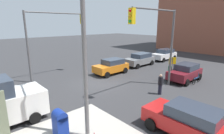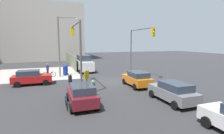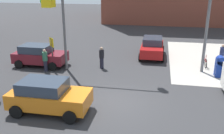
{
  "view_description": "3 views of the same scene",
  "coord_description": "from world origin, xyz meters",
  "px_view_note": "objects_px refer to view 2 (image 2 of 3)",
  "views": [
    {
      "loc": [
        9.34,
        12.18,
        5.4
      ],
      "look_at": [
        -1.28,
        0.41,
        1.44
      ],
      "focal_mm": 28.0,
      "sensor_mm": 36.0,
      "label": 1
    },
    {
      "loc": [
        -19.29,
        6.93,
        4.67
      ],
      "look_at": [
        -0.05,
        0.12,
        1.78
      ],
      "focal_mm": 28.0,
      "sensor_mm": 36.0,
      "label": 2
    },
    {
      "loc": [
        2.09,
        -11.92,
        6.1
      ],
      "look_at": [
        -0.33,
        0.58,
        1.75
      ],
      "focal_mm": 40.0,
      "sensor_mm": 36.0,
      "label": 3
    }
  ],
  "objects_px": {
    "pedestrian_crossing": "(93,90)",
    "hatchback_orange": "(137,79)",
    "bicycle_leaning_on_fence": "(49,74)",
    "van_white_delivery": "(84,63)",
    "traffic_signal_nw_corner": "(77,43)",
    "hatchback_red": "(31,77)",
    "pedestrian_waiting": "(48,69)",
    "bicycle_at_crosswalk": "(66,103)",
    "coupe_maroon": "(82,95)",
    "mailbox_blue": "(65,70)",
    "sedan_gray": "(173,92)",
    "pedestrian_walking_north": "(70,81)",
    "traffic_signal_se_corner": "(139,42)",
    "street_lamp_corner": "(62,42)"
  },
  "relations": [
    {
      "from": "hatchback_red",
      "to": "bicycle_at_crosswalk",
      "type": "distance_m",
      "value": 8.89
    },
    {
      "from": "bicycle_leaning_on_fence",
      "to": "bicycle_at_crosswalk",
      "type": "bearing_deg",
      "value": -174.49
    },
    {
      "from": "coupe_maroon",
      "to": "pedestrian_walking_north",
      "type": "height_order",
      "value": "pedestrian_walking_north"
    },
    {
      "from": "bicycle_at_crosswalk",
      "to": "mailbox_blue",
      "type": "bearing_deg",
      "value": -4.4
    },
    {
      "from": "coupe_maroon",
      "to": "van_white_delivery",
      "type": "distance_m",
      "value": 15.69
    },
    {
      "from": "traffic_signal_nw_corner",
      "to": "pedestrian_walking_north",
      "type": "relative_size",
      "value": 4.0
    },
    {
      "from": "bicycle_at_crosswalk",
      "to": "pedestrian_walking_north",
      "type": "bearing_deg",
      "value": -9.46
    },
    {
      "from": "hatchback_red",
      "to": "pedestrian_walking_north",
      "type": "bearing_deg",
      "value": -132.8
    },
    {
      "from": "street_lamp_corner",
      "to": "van_white_delivery",
      "type": "height_order",
      "value": "street_lamp_corner"
    },
    {
      "from": "sedan_gray",
      "to": "street_lamp_corner",
      "type": "bearing_deg",
      "value": 28.73
    },
    {
      "from": "mailbox_blue",
      "to": "pedestrian_waiting",
      "type": "bearing_deg",
      "value": 75.96
    },
    {
      "from": "pedestrian_crossing",
      "to": "hatchback_orange",
      "type": "bearing_deg",
      "value": 154.42
    },
    {
      "from": "van_white_delivery",
      "to": "pedestrian_crossing",
      "type": "height_order",
      "value": "van_white_delivery"
    },
    {
      "from": "hatchback_orange",
      "to": "van_white_delivery",
      "type": "bearing_deg",
      "value": 16.5
    },
    {
      "from": "traffic_signal_nw_corner",
      "to": "pedestrian_waiting",
      "type": "relative_size",
      "value": 3.82
    },
    {
      "from": "van_white_delivery",
      "to": "traffic_signal_nw_corner",
      "type": "bearing_deg",
      "value": 166.19
    },
    {
      "from": "mailbox_blue",
      "to": "van_white_delivery",
      "type": "xyz_separation_m",
      "value": [
        2.42,
        -3.2,
        0.52
      ]
    },
    {
      "from": "mailbox_blue",
      "to": "bicycle_at_crosswalk",
      "type": "height_order",
      "value": "mailbox_blue"
    },
    {
      "from": "traffic_signal_se_corner",
      "to": "coupe_maroon",
      "type": "relative_size",
      "value": 1.67
    },
    {
      "from": "traffic_signal_nw_corner",
      "to": "hatchback_red",
      "type": "xyz_separation_m",
      "value": [
        3.92,
        4.53,
        -3.79
      ]
    },
    {
      "from": "street_lamp_corner",
      "to": "pedestrian_crossing",
      "type": "distance_m",
      "value": 11.71
    },
    {
      "from": "pedestrian_walking_north",
      "to": "coupe_maroon",
      "type": "bearing_deg",
      "value": -157.3
    },
    {
      "from": "pedestrian_walking_north",
      "to": "bicycle_at_crosswalk",
      "type": "xyz_separation_m",
      "value": [
        -4.8,
        0.8,
        -0.49
      ]
    },
    {
      "from": "bicycle_leaning_on_fence",
      "to": "sedan_gray",
      "type": "bearing_deg",
      "value": -146.73
    },
    {
      "from": "mailbox_blue",
      "to": "hatchback_red",
      "type": "bearing_deg",
      "value": 139.15
    },
    {
      "from": "pedestrian_crossing",
      "to": "bicycle_leaning_on_fence",
      "type": "xyz_separation_m",
      "value": [
        11.4,
        3.4,
        -0.5
      ]
    },
    {
      "from": "traffic_signal_nw_corner",
      "to": "hatchback_orange",
      "type": "bearing_deg",
      "value": -96.41
    },
    {
      "from": "hatchback_red",
      "to": "hatchback_orange",
      "type": "distance_m",
      "value": 11.64
    },
    {
      "from": "pedestrian_waiting",
      "to": "pedestrian_walking_north",
      "type": "bearing_deg",
      "value": 23.48
    },
    {
      "from": "coupe_maroon",
      "to": "pedestrian_walking_north",
      "type": "xyz_separation_m",
      "value": [
        4.76,
        0.32,
        -0.0
      ]
    },
    {
      "from": "street_lamp_corner",
      "to": "van_white_delivery",
      "type": "bearing_deg",
      "value": -46.28
    },
    {
      "from": "hatchback_orange",
      "to": "pedestrian_crossing",
      "type": "bearing_deg",
      "value": 116.62
    },
    {
      "from": "mailbox_blue",
      "to": "sedan_gray",
      "type": "bearing_deg",
      "value": -154.43
    },
    {
      "from": "traffic_signal_nw_corner",
      "to": "bicycle_at_crosswalk",
      "type": "relative_size",
      "value": 3.71
    },
    {
      "from": "mailbox_blue",
      "to": "street_lamp_corner",
      "type": "bearing_deg",
      "value": 157.67
    },
    {
      "from": "street_lamp_corner",
      "to": "pedestrian_waiting",
      "type": "height_order",
      "value": "street_lamp_corner"
    },
    {
      "from": "mailbox_blue",
      "to": "pedestrian_waiting",
      "type": "relative_size",
      "value": 0.84
    },
    {
      "from": "bicycle_leaning_on_fence",
      "to": "bicycle_at_crosswalk",
      "type": "xyz_separation_m",
      "value": [
        -12.4,
        -1.2,
        0.0
      ]
    },
    {
      "from": "street_lamp_corner",
      "to": "hatchback_red",
      "type": "bearing_deg",
      "value": 135.05
    },
    {
      "from": "street_lamp_corner",
      "to": "mailbox_blue",
      "type": "relative_size",
      "value": 5.59
    },
    {
      "from": "mailbox_blue",
      "to": "pedestrian_walking_north",
      "type": "distance_m",
      "value": 8.2
    },
    {
      "from": "hatchback_red",
      "to": "bicycle_at_crosswalk",
      "type": "height_order",
      "value": "hatchback_red"
    },
    {
      "from": "hatchback_red",
      "to": "bicycle_at_crosswalk",
      "type": "bearing_deg",
      "value": -160.07
    },
    {
      "from": "hatchback_red",
      "to": "van_white_delivery",
      "type": "xyz_separation_m",
      "value": [
        7.07,
        -7.23,
        0.44
      ]
    },
    {
      "from": "pedestrian_crossing",
      "to": "bicycle_at_crosswalk",
      "type": "height_order",
      "value": "pedestrian_crossing"
    },
    {
      "from": "coupe_maroon",
      "to": "pedestrian_waiting",
      "type": "xyz_separation_m",
      "value": [
        13.56,
        2.52,
        0.04
      ]
    },
    {
      "from": "pedestrian_waiting",
      "to": "hatchback_orange",
      "type": "bearing_deg",
      "value": 52.0
    },
    {
      "from": "coupe_maroon",
      "to": "bicycle_at_crosswalk",
      "type": "height_order",
      "value": "coupe_maroon"
    },
    {
      "from": "traffic_signal_se_corner",
      "to": "mailbox_blue",
      "type": "distance_m",
      "value": 11.06
    },
    {
      "from": "traffic_signal_nw_corner",
      "to": "street_lamp_corner",
      "type": "distance_m",
      "value": 7.57
    }
  ]
}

